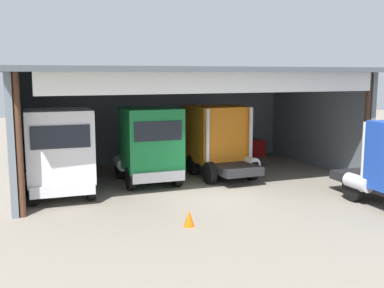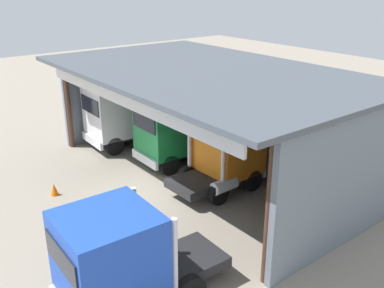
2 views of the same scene
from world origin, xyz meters
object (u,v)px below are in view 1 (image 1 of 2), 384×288
at_px(truck_white_center_right_bay, 59,152).
at_px(truck_green_yard_outside, 149,144).
at_px(tool_cart, 257,148).
at_px(truck_orange_center_bay, 219,139).
at_px(oil_drum, 262,148).
at_px(traffic_cone, 189,218).

xyz_separation_m(truck_white_center_right_bay, truck_green_yard_outside, (3.99, 0.92, -0.05)).
xyz_separation_m(truck_white_center_right_bay, tool_cart, (12.03, 5.50, -1.39)).
height_order(truck_orange_center_bay, oil_drum, truck_orange_center_bay).
bearing_deg(truck_white_center_right_bay, tool_cart, -153.78).
bearing_deg(oil_drum, tool_cart, -151.65).
bearing_deg(truck_orange_center_bay, traffic_cone, -122.85).
bearing_deg(oil_drum, traffic_cone, -129.27).
bearing_deg(traffic_cone, truck_white_center_right_bay, 125.03).
bearing_deg(traffic_cone, oil_drum, 50.73).
bearing_deg(traffic_cone, truck_orange_center_bay, 58.47).
distance_m(truck_white_center_right_bay, truck_green_yard_outside, 4.10).
bearing_deg(truck_orange_center_bay, truck_green_yard_outside, -173.42).
relative_size(truck_green_yard_outside, tool_cart, 4.94).
relative_size(truck_white_center_right_bay, truck_orange_center_bay, 1.12).
distance_m(truck_green_yard_outside, oil_drum, 9.95).
distance_m(truck_white_center_right_bay, oil_drum, 13.90).
xyz_separation_m(truck_orange_center_bay, traffic_cone, (-4.04, -6.58, -1.55)).
bearing_deg(tool_cart, truck_white_center_right_bay, -155.42).
xyz_separation_m(oil_drum, traffic_cone, (-8.95, -10.94, -0.15)).
bearing_deg(truck_orange_center_bay, truck_white_center_right_bay, -170.73).
height_order(truck_green_yard_outside, truck_orange_center_bay, truck_green_yard_outside).
height_order(truck_white_center_right_bay, oil_drum, truck_white_center_right_bay).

